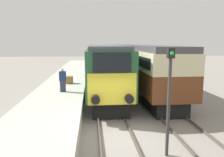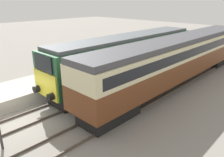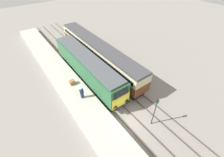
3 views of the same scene
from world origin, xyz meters
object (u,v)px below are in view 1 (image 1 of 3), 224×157
passenger_carriage (137,61)px  signal_post (169,94)px  locomotive (103,65)px  luggage_crate (68,80)px  person_on_platform (63,80)px

passenger_carriage → signal_post: size_ratio=5.30×
locomotive → luggage_crate: 3.21m
signal_post → person_on_platform: bearing=122.1°
luggage_crate → signal_post: bearing=-66.3°
locomotive → signal_post: 11.48m
locomotive → signal_post: signal_post is taller
passenger_carriage → person_on_platform: passenger_carriage is taller
luggage_crate → locomotive: bearing=16.0°
signal_post → passenger_carriage: bearing=83.0°
luggage_crate → person_on_platform: bearing=-91.1°
signal_post → luggage_crate: (-4.61, 10.52, -1.19)m
person_on_platform → luggage_crate: (0.06, 3.09, -0.49)m
person_on_platform → luggage_crate: size_ratio=2.29×
person_on_platform → luggage_crate: person_on_platform is taller
person_on_platform → locomotive: bearing=52.9°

